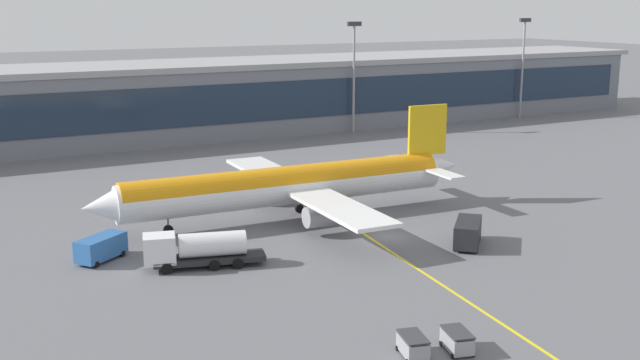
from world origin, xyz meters
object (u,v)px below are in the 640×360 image
fuel_tanker (196,249)px  baggage_cart_1 (457,341)px  main_airliner (290,185)px  lavatory_truck (468,232)px  crew_van (102,247)px  baggage_cart_0 (413,345)px

fuel_tanker → baggage_cart_1: size_ratio=3.75×
main_airliner → lavatory_truck: 20.50m
fuel_tanker → crew_van: (-7.01, 6.10, -0.43)m
main_airliner → fuel_tanker: bearing=-144.2°
crew_van → main_airliner: bearing=11.5°
fuel_tanker → baggage_cart_0: size_ratio=3.75×
crew_van → baggage_cart_0: 33.09m
lavatory_truck → baggage_cart_0: (-18.74, -17.32, -0.64)m
crew_van → baggage_cart_1: size_ratio=1.79×
crew_van → baggage_cart_1: (16.86, -30.91, -0.53)m
main_airliner → baggage_cart_1: size_ratio=15.14×
crew_van → baggage_cart_1: bearing=-61.4°
lavatory_truck → baggage_cart_0: 25.52m
main_airliner → baggage_cart_0: size_ratio=15.14×
fuel_tanker → baggage_cart_0: fuel_tanker is taller
baggage_cart_1 → lavatory_truck: bearing=49.2°
fuel_tanker → baggage_cart_1: (9.85, -24.81, -0.96)m
lavatory_truck → baggage_cart_1: (-15.64, -18.14, -0.64)m
crew_van → baggage_cart_0: size_ratio=1.79×
crew_van → lavatory_truck: lavatory_truck is taller
lavatory_truck → baggage_cart_1: 23.96m
lavatory_truck → baggage_cart_0: bearing=-137.2°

